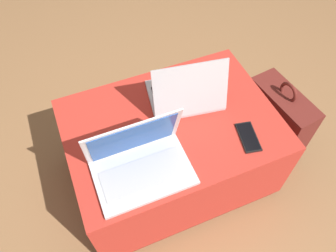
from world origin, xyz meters
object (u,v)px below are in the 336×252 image
object	(u,v)px
laptop_far	(186,93)
backpack	(275,125)
laptop_near	(140,161)
cell_phone	(248,137)

from	to	relation	value
laptop_far	backpack	world-z (taller)	laptop_far
laptop_near	cell_phone	size ratio (longest dim) A/B	2.32
laptop_near	laptop_far	distance (m)	0.40
laptop_near	backpack	bearing A→B (deg)	7.60
laptop_far	backpack	size ratio (longest dim) A/B	0.68
cell_phone	laptop_far	bearing A→B (deg)	-48.99
laptop_far	cell_phone	bearing A→B (deg)	128.39
cell_phone	laptop_near	bearing A→B (deg)	7.22
laptop_far	cell_phone	size ratio (longest dim) A/B	2.20
laptop_near	cell_phone	distance (m)	0.47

